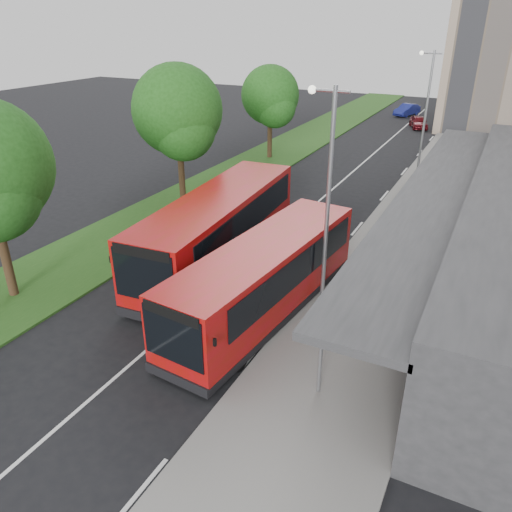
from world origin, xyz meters
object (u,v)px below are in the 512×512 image
at_px(bollard, 427,185).
at_px(litter_bin, 401,220).
at_px(lamp_post_near, 327,187).
at_px(car_near, 419,122).
at_px(car_far, 407,110).
at_px(tree_mid, 178,116).
at_px(bus_second, 218,230).
at_px(tree_far, 270,99).
at_px(lamp_post_far, 426,105).
at_px(bus_main, 265,279).

bearing_deg(bollard, litter_bin, -91.92).
bearing_deg(lamp_post_near, car_near, 94.44).
relative_size(litter_bin, car_far, 0.22).
bearing_deg(bollard, tree_mid, -146.64).
distance_m(tree_mid, lamp_post_near, 13.18).
bearing_deg(bus_second, tree_far, 104.59).
relative_size(tree_mid, litter_bin, 9.33).
relative_size(tree_mid, tree_far, 1.14).
distance_m(tree_mid, bus_second, 9.01).
bearing_deg(car_far, tree_far, -86.23).
xyz_separation_m(lamp_post_far, bollard, (1.44, -4.67, -4.08)).
distance_m(lamp_post_near, litter_bin, 9.78).
height_order(bus_second, litter_bin, bus_second).
height_order(tree_mid, litter_bin, tree_mid).
relative_size(lamp_post_far, litter_bin, 9.35).
bearing_deg(tree_far, car_far, 76.09).
bearing_deg(lamp_post_near, bus_second, 167.04).
xyz_separation_m(lamp_post_far, bus_main, (-1.58, -21.68, -3.24)).
distance_m(lamp_post_far, bus_main, 21.98).
height_order(tree_mid, bus_main, tree_mid).
bearing_deg(lamp_post_far, bollard, -72.82).
bearing_deg(tree_mid, lamp_post_far, 49.32).
bearing_deg(litter_bin, lamp_post_near, -97.94).
height_order(lamp_post_near, car_far, lamp_post_near).
relative_size(lamp_post_near, car_far, 2.08).
height_order(tree_mid, car_far, tree_mid).
xyz_separation_m(litter_bin, car_near, (-4.04, 27.44, 0.02)).
xyz_separation_m(bollard, car_near, (-4.25, 20.89, -0.04)).
relative_size(tree_far, lamp_post_near, 0.87).
distance_m(lamp_post_far, litter_bin, 12.03).
xyz_separation_m(lamp_post_near, lamp_post_far, (0.00, 20.00, 0.00)).
xyz_separation_m(bus_second, bollard, (6.68, 14.12, -1.01)).
bearing_deg(bus_second, bus_main, -41.97).
xyz_separation_m(bus_main, car_far, (-3.68, 44.41, -0.84)).
bearing_deg(bus_main, tree_far, 120.39).
relative_size(bus_main, car_near, 2.93).
bearing_deg(bus_main, car_near, 97.52).
bearing_deg(car_near, bus_main, -108.23).
bearing_deg(tree_mid, litter_bin, 7.94).
bearing_deg(bus_main, tree_mid, 143.22).
bearing_deg(bus_main, bus_second, 147.37).
height_order(lamp_post_far, litter_bin, lamp_post_far).
relative_size(lamp_post_far, bus_main, 0.77).
height_order(tree_mid, tree_far, tree_mid).
distance_m(tree_mid, car_far, 36.44).
relative_size(lamp_post_far, car_near, 2.26).
distance_m(bus_main, car_far, 44.57).
distance_m(tree_mid, car_near, 30.66).
xyz_separation_m(lamp_post_near, bus_second, (-5.23, 1.20, -3.07)).
relative_size(bus_second, bollard, 11.76).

